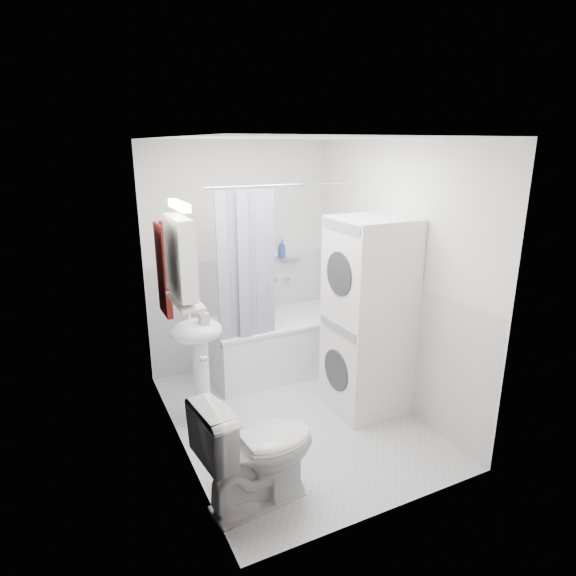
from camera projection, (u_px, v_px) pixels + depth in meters
name	position (u px, v px, depth m)	size (l,w,h in m)	color
floor	(294.00, 417.00, 4.32)	(2.60, 2.60, 0.00)	#BBBBC0
room_walls	(295.00, 256.00, 3.89)	(2.60, 2.60, 2.60)	white
wainscot	(280.00, 344.00, 4.40)	(1.98, 2.58, 2.58)	white
door	(203.00, 359.00, 3.16)	(0.05, 2.00, 2.00)	brown
bathtub	(283.00, 341.00, 5.15)	(1.58, 0.75, 0.60)	white
tub_spout	(286.00, 278.00, 5.35)	(0.04, 0.04, 0.12)	silver
curtain_rod	(297.00, 185.00, 4.40)	(0.02, 0.02, 1.76)	silver
shower_curtain	(247.00, 270.00, 4.41)	(0.55, 0.02, 1.45)	#151241
sink	(198.00, 347.00, 4.08)	(0.44, 0.37, 1.04)	white
medicine_cabinet	(180.00, 255.00, 3.58)	(0.13, 0.50, 0.71)	white
shelf	(185.00, 301.00, 3.69)	(0.18, 0.54, 0.03)	silver
shower_caddy	(290.00, 258.00, 5.30)	(0.22, 0.06, 0.02)	silver
towel	(163.00, 268.00, 4.07)	(0.07, 0.33, 0.80)	maroon
washer_dryer	(368.00, 317.00, 4.26)	(0.64, 0.63, 1.77)	white
toilet	(258.00, 450.00, 3.20)	(0.46, 0.82, 0.81)	white
soap_pump	(204.00, 322.00, 3.97)	(0.08, 0.17, 0.08)	gray
shelf_bottle	(190.00, 301.00, 3.55)	(0.07, 0.18, 0.07)	gray
shelf_cup	(181.00, 289.00, 3.77)	(0.10, 0.09, 0.10)	gray
shampoo_a	(272.00, 253.00, 5.18)	(0.13, 0.17, 0.13)	gray
shampoo_b	(282.00, 254.00, 5.24)	(0.08, 0.21, 0.08)	#27489F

